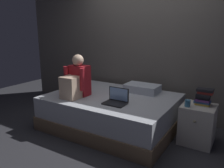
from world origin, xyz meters
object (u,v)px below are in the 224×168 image
(laptop, at_px, (116,100))
(book_stack, at_px, (204,97))
(pillow, at_px, (142,88))
(nightstand, at_px, (197,124))
(person_sitting, at_px, (76,81))
(bed, at_px, (112,111))
(mug, at_px, (188,103))

(laptop, xyz_separation_m, book_stack, (1.08, 0.52, 0.08))
(pillow, xyz_separation_m, book_stack, (1.01, -0.22, 0.07))
(nightstand, bearing_deg, person_sitting, -164.67)
(pillow, distance_m, book_stack, 1.04)
(bed, distance_m, pillow, 0.65)
(nightstand, xyz_separation_m, laptop, (-1.04, -0.46, 0.31))
(laptop, relative_size, book_stack, 1.39)
(person_sitting, height_order, laptop, person_sitting)
(person_sitting, bearing_deg, bed, 34.68)
(laptop, bearing_deg, bed, 131.64)
(person_sitting, bearing_deg, mug, 12.53)
(nightstand, relative_size, laptop, 1.71)
(bed, distance_m, mug, 1.22)
(laptop, bearing_deg, mug, 20.21)
(bed, distance_m, book_stack, 1.41)
(nightstand, height_order, pillow, pillow)
(laptop, distance_m, book_stack, 1.20)
(book_stack, distance_m, mug, 0.26)
(nightstand, height_order, book_stack, book_stack)
(nightstand, bearing_deg, laptop, -156.39)
(pillow, bearing_deg, laptop, -95.17)
(nightstand, distance_m, mug, 0.36)
(pillow, distance_m, mug, 0.94)
(bed, relative_size, nightstand, 3.66)
(bed, height_order, laptop, laptop)
(laptop, bearing_deg, person_sitting, -177.95)
(bed, relative_size, book_stack, 8.70)
(nightstand, distance_m, pillow, 1.06)
(laptop, relative_size, mug, 3.56)
(laptop, distance_m, mug, 0.97)
(pillow, height_order, book_stack, book_stack)
(nightstand, distance_m, laptop, 1.18)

